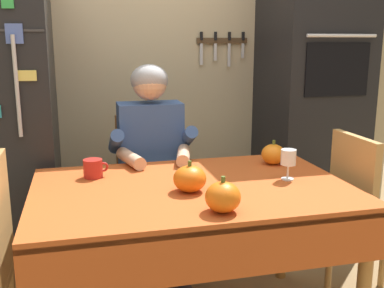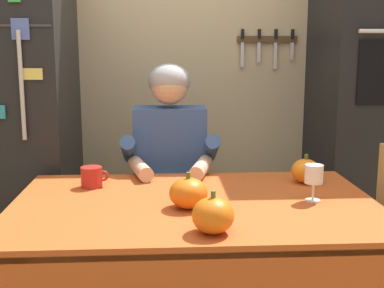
{
  "view_description": "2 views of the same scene",
  "coord_description": "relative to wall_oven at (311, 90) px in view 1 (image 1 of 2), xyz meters",
  "views": [
    {
      "loc": [
        -0.47,
        -1.78,
        1.37
      ],
      "look_at": [
        0.04,
        0.28,
        0.89
      ],
      "focal_mm": 42.61,
      "sensor_mm": 36.0,
      "label": 1
    },
    {
      "loc": [
        -0.12,
        -1.76,
        1.32
      ],
      "look_at": [
        -0.01,
        0.15,
        0.96
      ],
      "focal_mm": 47.39,
      "sensor_mm": 36.0,
      "label": 2
    }
  ],
  "objects": [
    {
      "name": "pumpkin_medium",
      "position": [
        -1.08,
        -0.98,
        -0.25
      ],
      "size": [
        0.14,
        0.14,
        0.14
      ],
      "color": "orange",
      "rests_on": "dining_table"
    },
    {
      "name": "dining_table",
      "position": [
        -1.05,
        -0.92,
        -0.39
      ],
      "size": [
        1.4,
        0.9,
        0.74
      ],
      "color": "#9E6B33",
      "rests_on": "ground"
    },
    {
      "name": "back_wall_assembly",
      "position": [
        -1.0,
        0.35,
        0.25
      ],
      "size": [
        3.7,
        0.13,
        2.6
      ],
      "color": "#BCAD89",
      "rests_on": "ground"
    },
    {
      "name": "chair_right_side",
      "position": [
        -0.15,
        -0.92,
        -0.54
      ],
      "size": [
        0.4,
        0.4,
        0.93
      ],
      "color": "tan",
      "rests_on": "ground"
    },
    {
      "name": "pumpkin_small",
      "position": [
        -0.55,
        -0.65,
        -0.26
      ],
      "size": [
        0.12,
        0.12,
        0.13
      ],
      "color": "orange",
      "rests_on": "dining_table"
    },
    {
      "name": "pumpkin_large",
      "position": [
        -1.01,
        -1.24,
        -0.25
      ],
      "size": [
        0.14,
        0.14,
        0.14
      ],
      "color": "orange",
      "rests_on": "dining_table"
    },
    {
      "name": "chair_behind_person",
      "position": [
        -1.14,
        -0.13,
        -0.54
      ],
      "size": [
        0.4,
        0.4,
        0.93
      ],
      "color": "brown",
      "rests_on": "ground"
    },
    {
      "name": "wall_oven",
      "position": [
        0.0,
        0.0,
        0.0
      ],
      "size": [
        0.6,
        0.64,
        2.1
      ],
      "color": "black",
      "rests_on": "ground"
    },
    {
      "name": "seated_person",
      "position": [
        -1.14,
        -0.32,
        -0.31
      ],
      "size": [
        0.47,
        0.55,
        1.25
      ],
      "color": "#38384C",
      "rests_on": "ground"
    },
    {
      "name": "coffee_mug",
      "position": [
        -1.47,
        -0.67,
        -0.27
      ],
      "size": [
        0.12,
        0.09,
        0.09
      ],
      "color": "#B2231E",
      "rests_on": "dining_table"
    },
    {
      "name": "wine_glass",
      "position": [
        -0.6,
        -0.92,
        -0.21
      ],
      "size": [
        0.07,
        0.07,
        0.14
      ],
      "color": "white",
      "rests_on": "dining_table"
    }
  ]
}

